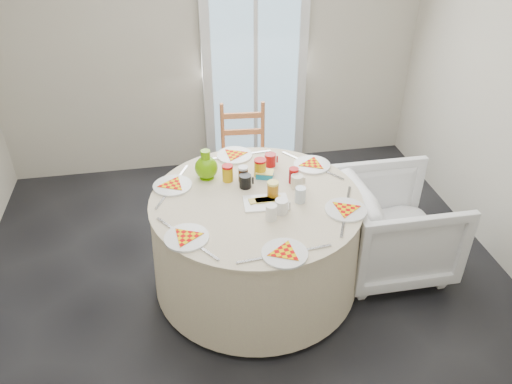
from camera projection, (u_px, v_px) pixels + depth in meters
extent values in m
plane|color=black|center=(249.00, 297.00, 3.63)|extent=(4.00, 4.00, 0.00)
cube|color=#BCB5A3|center=(211.00, 38.00, 4.55)|extent=(4.00, 0.02, 2.60)
cube|color=silver|center=(255.00, 64.00, 4.71)|extent=(1.00, 0.08, 2.10)
cylinder|color=beige|center=(256.00, 241.00, 3.56)|extent=(1.48, 1.48, 0.75)
imported|color=white|center=(393.00, 224.00, 3.71)|extent=(0.75, 0.80, 0.82)
cube|color=#1385AD|center=(265.00, 173.00, 3.56)|extent=(0.15, 0.13, 0.05)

